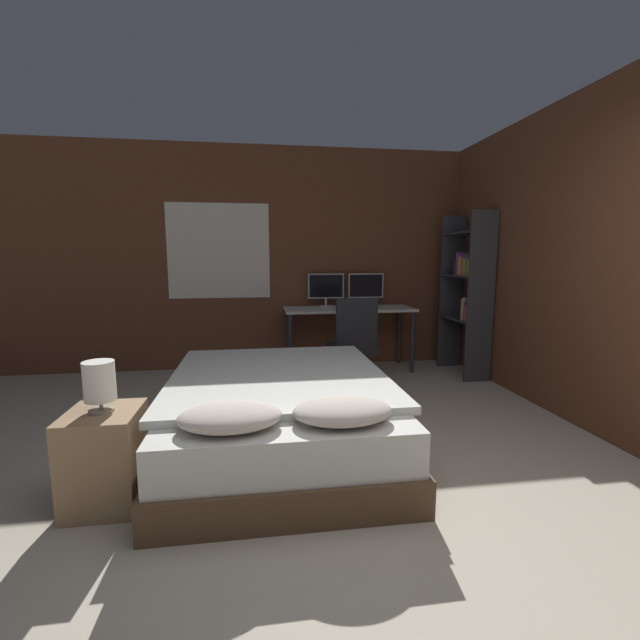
# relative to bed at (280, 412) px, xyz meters

# --- Properties ---
(ground_plane) EXTENTS (20.00, 20.00, 0.00)m
(ground_plane) POSITION_rel_bed_xyz_m (0.56, -1.41, -0.27)
(ground_plane) COLOR #B2A893
(wall_back) EXTENTS (12.00, 0.08, 2.70)m
(wall_back) POSITION_rel_bed_xyz_m (0.55, 2.41, 1.09)
(wall_back) COLOR brown
(wall_back) RESTS_ON ground_plane
(wall_side_right) EXTENTS (0.06, 12.00, 2.70)m
(wall_side_right) POSITION_rel_bed_xyz_m (2.47, 0.09, 1.08)
(wall_side_right) COLOR brown
(wall_side_right) RESTS_ON ground_plane
(bed) EXTENTS (1.55, 2.05, 0.61)m
(bed) POSITION_rel_bed_xyz_m (0.00, 0.00, 0.00)
(bed) COLOR brown
(bed) RESTS_ON ground_plane
(nightstand) EXTENTS (0.38, 0.42, 0.54)m
(nightstand) POSITION_rel_bed_xyz_m (-1.00, -0.57, 0.00)
(nightstand) COLOR #997551
(nightstand) RESTS_ON ground_plane
(bedside_lamp) EXTENTS (0.16, 0.16, 0.28)m
(bedside_lamp) POSITION_rel_bed_xyz_m (-1.00, -0.57, 0.44)
(bedside_lamp) COLOR gray
(bedside_lamp) RESTS_ON nightstand
(desk) EXTENTS (1.55, 0.57, 0.77)m
(desk) POSITION_rel_bed_xyz_m (0.95, 2.05, 0.40)
(desk) COLOR beige
(desk) RESTS_ON ground_plane
(monitor_left) EXTENTS (0.44, 0.16, 0.41)m
(monitor_left) POSITION_rel_bed_xyz_m (0.70, 2.23, 0.73)
(monitor_left) COLOR #B7B7BC
(monitor_left) RESTS_ON desk
(monitor_right) EXTENTS (0.44, 0.16, 0.41)m
(monitor_right) POSITION_rel_bed_xyz_m (1.20, 2.23, 0.73)
(monitor_right) COLOR #B7B7BC
(monitor_right) RESTS_ON desk
(keyboard) EXTENTS (0.35, 0.13, 0.02)m
(keyboard) POSITION_rel_bed_xyz_m (0.95, 1.87, 0.51)
(keyboard) COLOR #B7B7BC
(keyboard) RESTS_ON desk
(computer_mouse) EXTENTS (0.07, 0.05, 0.04)m
(computer_mouse) POSITION_rel_bed_xyz_m (1.22, 1.87, 0.52)
(computer_mouse) COLOR #B7B7BC
(computer_mouse) RESTS_ON desk
(office_chair) EXTENTS (0.52, 0.52, 0.97)m
(office_chair) POSITION_rel_bed_xyz_m (0.84, 1.33, 0.11)
(office_chair) COLOR black
(office_chair) RESTS_ON ground_plane
(bookshelf) EXTENTS (0.31, 0.72, 1.87)m
(bookshelf) POSITION_rel_bed_xyz_m (2.26, 1.64, 0.79)
(bookshelf) COLOR #333338
(bookshelf) RESTS_ON ground_plane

